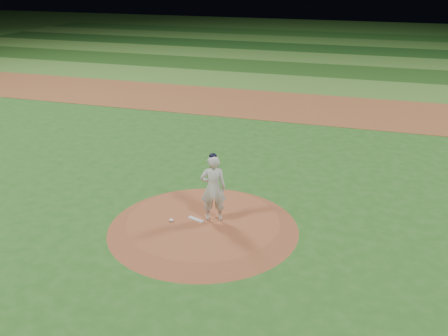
% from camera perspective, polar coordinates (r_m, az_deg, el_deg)
% --- Properties ---
extents(ground, '(120.00, 120.00, 0.00)m').
position_cam_1_polar(ground, '(14.55, -2.38, -6.87)').
color(ground, '#275D1E').
rests_on(ground, ground).
extents(infield_dirt_band, '(70.00, 6.00, 0.02)m').
position_cam_1_polar(infield_dirt_band, '(27.24, 7.64, 7.01)').
color(infield_dirt_band, brown).
rests_on(infield_dirt_band, ground).
extents(outfield_stripe_0, '(70.00, 5.00, 0.02)m').
position_cam_1_polar(outfield_stripe_0, '(32.52, 9.40, 9.39)').
color(outfield_stripe_0, '#41752A').
rests_on(outfield_stripe_0, ground).
extents(outfield_stripe_1, '(70.00, 5.00, 0.02)m').
position_cam_1_polar(outfield_stripe_1, '(37.38, 10.58, 10.97)').
color(outfield_stripe_1, '#1E4616').
rests_on(outfield_stripe_1, ground).
extents(outfield_stripe_2, '(70.00, 5.00, 0.02)m').
position_cam_1_polar(outfield_stripe_2, '(42.27, 11.50, 12.18)').
color(outfield_stripe_2, '#3C6E28').
rests_on(outfield_stripe_2, ground).
extents(outfield_stripe_3, '(70.00, 5.00, 0.02)m').
position_cam_1_polar(outfield_stripe_3, '(47.18, 12.23, 13.14)').
color(outfield_stripe_3, '#163F14').
rests_on(outfield_stripe_3, ground).
extents(outfield_stripe_4, '(70.00, 5.00, 0.02)m').
position_cam_1_polar(outfield_stripe_4, '(52.11, 12.83, 13.91)').
color(outfield_stripe_4, '#356926').
rests_on(outfield_stripe_4, ground).
extents(outfield_stripe_5, '(70.00, 5.00, 0.02)m').
position_cam_1_polar(outfield_stripe_5, '(57.05, 13.32, 14.55)').
color(outfield_stripe_5, '#1C4E19').
rests_on(outfield_stripe_5, ground).
extents(pitchers_mound, '(5.50, 5.50, 0.25)m').
position_cam_1_polar(pitchers_mound, '(14.49, -2.38, -6.44)').
color(pitchers_mound, brown).
rests_on(pitchers_mound, ground).
extents(pitching_rubber, '(0.53, 0.30, 0.03)m').
position_cam_1_polar(pitching_rubber, '(14.47, -3.22, -5.89)').
color(pitching_rubber, silver).
rests_on(pitching_rubber, pitchers_mound).
extents(rosin_bag, '(0.14, 0.14, 0.07)m').
position_cam_1_polar(rosin_bag, '(14.43, -6.05, -5.95)').
color(rosin_bag, silver).
rests_on(rosin_bag, pitchers_mound).
extents(pitcher_on_mound, '(0.84, 0.68, 2.04)m').
position_cam_1_polar(pitcher_on_mound, '(14.03, -1.24, -2.29)').
color(pitcher_on_mound, silver).
rests_on(pitcher_on_mound, pitchers_mound).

